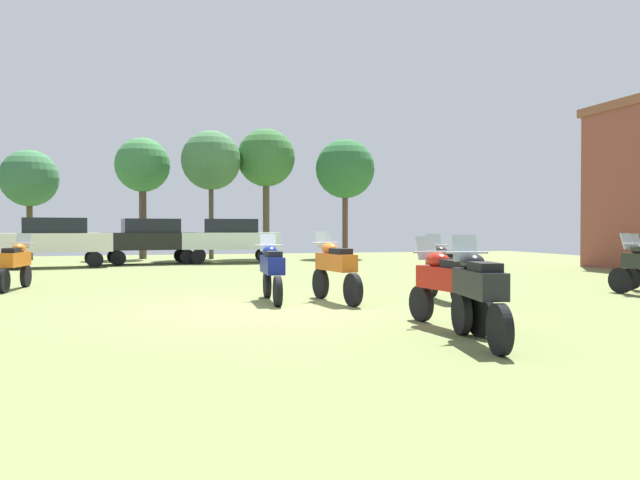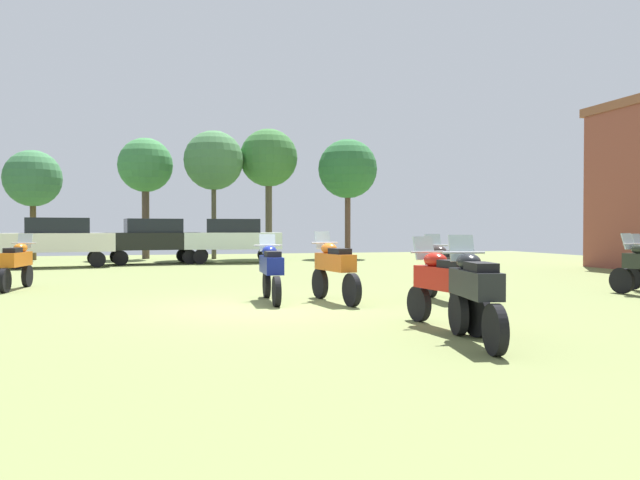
{
  "view_description": "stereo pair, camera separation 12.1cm",
  "coord_description": "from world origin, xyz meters",
  "px_view_note": "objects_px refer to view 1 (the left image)",
  "views": [
    {
      "loc": [
        -2.36,
        -12.04,
        1.6
      ],
      "look_at": [
        1.85,
        2.87,
        1.3
      ],
      "focal_mm": 34.71,
      "sensor_mm": 36.0,
      "label": 1
    },
    {
      "loc": [
        -2.24,
        -12.08,
        1.6
      ],
      "look_at": [
        1.85,
        2.87,
        1.3
      ],
      "focal_mm": 34.71,
      "sensor_mm": 36.0,
      "label": 2
    }
  ],
  "objects_px": {
    "motorcycle_6": "(335,267)",
    "motorcycle_7": "(272,269)",
    "motorcycle_8": "(478,291)",
    "car_2": "(55,238)",
    "tree_2": "(345,169)",
    "car_3": "(151,238)",
    "tree_6": "(266,159)",
    "tree_4": "(211,161)",
    "motorcycle_11": "(448,283)",
    "motorcycle_2": "(16,262)",
    "tree_3": "(29,179)",
    "motorcycle_12": "(444,268)",
    "car_1": "(231,237)",
    "tree_5": "(142,166)"
  },
  "relations": [
    {
      "from": "motorcycle_11",
      "to": "tree_4",
      "type": "bearing_deg",
      "value": 86.4
    },
    {
      "from": "motorcycle_2",
      "to": "tree_6",
      "type": "distance_m",
      "value": 18.38
    },
    {
      "from": "motorcycle_7",
      "to": "tree_3",
      "type": "bearing_deg",
      "value": 115.14
    },
    {
      "from": "motorcycle_2",
      "to": "tree_4",
      "type": "distance_m",
      "value": 16.7
    },
    {
      "from": "tree_4",
      "to": "car_3",
      "type": "bearing_deg",
      "value": -128.6
    },
    {
      "from": "motorcycle_12",
      "to": "car_1",
      "type": "distance_m",
      "value": 16.2
    },
    {
      "from": "motorcycle_12",
      "to": "tree_6",
      "type": "bearing_deg",
      "value": 94.01
    },
    {
      "from": "motorcycle_11",
      "to": "motorcycle_12",
      "type": "bearing_deg",
      "value": 56.95
    },
    {
      "from": "motorcycle_12",
      "to": "car_3",
      "type": "relative_size",
      "value": 0.47
    },
    {
      "from": "tree_4",
      "to": "tree_6",
      "type": "xyz_separation_m",
      "value": [
        2.93,
        0.36,
        0.23
      ]
    },
    {
      "from": "motorcycle_11",
      "to": "tree_4",
      "type": "relative_size",
      "value": 0.34
    },
    {
      "from": "motorcycle_6",
      "to": "motorcycle_7",
      "type": "xyz_separation_m",
      "value": [
        -1.29,
        0.45,
        -0.03
      ]
    },
    {
      "from": "motorcycle_7",
      "to": "car_2",
      "type": "height_order",
      "value": "car_2"
    },
    {
      "from": "motorcycle_7",
      "to": "tree_6",
      "type": "distance_m",
      "value": 20.26
    },
    {
      "from": "car_2",
      "to": "motorcycle_12",
      "type": "bearing_deg",
      "value": -154.3
    },
    {
      "from": "motorcycle_7",
      "to": "tree_4",
      "type": "distance_m",
      "value": 19.55
    },
    {
      "from": "motorcycle_11",
      "to": "car_3",
      "type": "height_order",
      "value": "car_3"
    },
    {
      "from": "car_1",
      "to": "tree_6",
      "type": "relative_size",
      "value": 0.65
    },
    {
      "from": "tree_3",
      "to": "car_3",
      "type": "bearing_deg",
      "value": -41.15
    },
    {
      "from": "motorcycle_6",
      "to": "tree_6",
      "type": "distance_m",
      "value": 20.5
    },
    {
      "from": "motorcycle_12",
      "to": "tree_4",
      "type": "distance_m",
      "value": 20.57
    },
    {
      "from": "motorcycle_11",
      "to": "car_1",
      "type": "distance_m",
      "value": 19.41
    },
    {
      "from": "tree_3",
      "to": "car_1",
      "type": "bearing_deg",
      "value": -28.88
    },
    {
      "from": "car_1",
      "to": "car_2",
      "type": "distance_m",
      "value": 7.39
    },
    {
      "from": "car_2",
      "to": "tree_3",
      "type": "height_order",
      "value": "tree_3"
    },
    {
      "from": "motorcycle_11",
      "to": "tree_6",
      "type": "xyz_separation_m",
      "value": [
        1.59,
        23.62,
        4.56
      ]
    },
    {
      "from": "motorcycle_12",
      "to": "car_1",
      "type": "bearing_deg",
      "value": 102.69
    },
    {
      "from": "motorcycle_2",
      "to": "motorcycle_8",
      "type": "relative_size",
      "value": 1.04
    },
    {
      "from": "motorcycle_2",
      "to": "motorcycle_6",
      "type": "distance_m",
      "value": 8.52
    },
    {
      "from": "motorcycle_11",
      "to": "tree_2",
      "type": "bearing_deg",
      "value": 68.99
    },
    {
      "from": "motorcycle_7",
      "to": "motorcycle_11",
      "type": "bearing_deg",
      "value": -61.54
    },
    {
      "from": "motorcycle_2",
      "to": "motorcycle_6",
      "type": "height_order",
      "value": "motorcycle_6"
    },
    {
      "from": "motorcycle_12",
      "to": "motorcycle_6",
      "type": "bearing_deg",
      "value": 174.78
    },
    {
      "from": "tree_2",
      "to": "car_3",
      "type": "bearing_deg",
      "value": -162.43
    },
    {
      "from": "tree_5",
      "to": "motorcycle_2",
      "type": "bearing_deg",
      "value": -100.87
    },
    {
      "from": "motorcycle_6",
      "to": "car_1",
      "type": "xyz_separation_m",
      "value": [
        -0.15,
        15.62,
        0.43
      ]
    },
    {
      "from": "motorcycle_11",
      "to": "car_1",
      "type": "height_order",
      "value": "car_1"
    },
    {
      "from": "car_1",
      "to": "tree_2",
      "type": "distance_m",
      "value": 8.13
    },
    {
      "from": "motorcycle_8",
      "to": "car_2",
      "type": "xyz_separation_m",
      "value": [
        -7.88,
        19.32,
        0.44
      ]
    },
    {
      "from": "tree_3",
      "to": "tree_5",
      "type": "height_order",
      "value": "tree_5"
    },
    {
      "from": "tree_4",
      "to": "tree_6",
      "type": "distance_m",
      "value": 2.96
    },
    {
      "from": "tree_2",
      "to": "tree_3",
      "type": "relative_size",
      "value": 1.16
    },
    {
      "from": "car_2",
      "to": "motorcycle_2",
      "type": "bearing_deg",
      "value": 173.85
    },
    {
      "from": "car_2",
      "to": "tree_5",
      "type": "distance_m",
      "value": 8.09
    },
    {
      "from": "tree_3",
      "to": "motorcycle_12",
      "type": "bearing_deg",
      "value": -60.85
    },
    {
      "from": "tree_6",
      "to": "car_1",
      "type": "bearing_deg",
      "value": -119.81
    },
    {
      "from": "car_2",
      "to": "tree_4",
      "type": "bearing_deg",
      "value": -60.18
    },
    {
      "from": "motorcycle_8",
      "to": "car_2",
      "type": "bearing_deg",
      "value": 122.69
    },
    {
      "from": "tree_3",
      "to": "tree_2",
      "type": "bearing_deg",
      "value": -6.63
    },
    {
      "from": "car_1",
      "to": "tree_2",
      "type": "xyz_separation_m",
      "value": [
        6.53,
        3.28,
        3.56
      ]
    }
  ]
}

